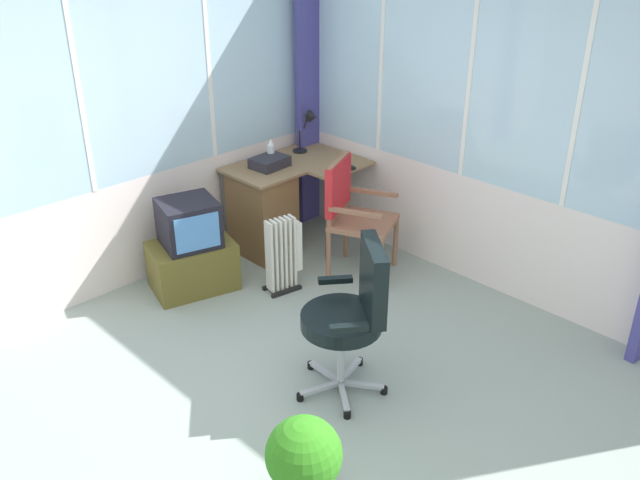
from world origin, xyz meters
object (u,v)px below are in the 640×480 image
(desk_lamp, at_px, (310,124))
(tv_remote, at_px, (349,166))
(desk, at_px, (265,208))
(paper_tray, at_px, (270,162))
(potted_plant, at_px, (304,460))
(office_chair, at_px, (354,308))
(tv_on_stand, at_px, (191,251))
(spray_bottle, at_px, (271,151))
(wooden_armchair, at_px, (349,203))
(space_heater, at_px, (284,254))

(desk_lamp, bearing_deg, tv_remote, -96.02)
(desk, xyz_separation_m, desk_lamp, (0.61, 0.07, 0.60))
(paper_tray, bearing_deg, potted_plant, -127.80)
(office_chair, height_order, tv_on_stand, office_chair)
(desk, xyz_separation_m, potted_plant, (-1.70, -2.29, -0.12))
(desk_lamp, bearing_deg, spray_bottle, 177.90)
(desk_lamp, xyz_separation_m, office_chair, (-1.47, -1.91, -0.41))
(desk_lamp, height_order, wooden_armchair, desk_lamp)
(spray_bottle, xyz_separation_m, paper_tray, (-0.08, -0.07, -0.06))
(desk, distance_m, space_heater, 0.71)
(paper_tray, bearing_deg, wooden_armchair, -77.93)
(tv_remote, distance_m, tv_on_stand, 1.51)
(paper_tray, height_order, tv_on_stand, paper_tray)
(spray_bottle, height_order, wooden_armchair, same)
(desk_lamp, bearing_deg, tv_on_stand, -173.60)
(paper_tray, distance_m, potted_plant, 2.96)
(tv_remote, relative_size, office_chair, 0.15)
(wooden_armchair, distance_m, office_chair, 1.54)
(spray_bottle, relative_size, office_chair, 0.21)
(desk, relative_size, office_chair, 1.09)
(desk, relative_size, spray_bottle, 5.12)
(tv_remote, height_order, tv_on_stand, tv_remote)
(office_chair, distance_m, tv_on_stand, 1.77)
(desk, distance_m, desk_lamp, 0.86)
(desk, relative_size, wooden_armchair, 1.13)
(office_chair, bearing_deg, tv_on_stand, 89.48)
(paper_tray, bearing_deg, office_chair, -116.88)
(desk, xyz_separation_m, space_heater, (-0.33, -0.62, -0.09))
(spray_bottle, bearing_deg, desk_lamp, -2.10)
(spray_bottle, height_order, office_chair, office_chair)
(tv_on_stand, bearing_deg, paper_tray, 6.47)
(potted_plant, bearing_deg, tv_on_stand, 68.54)
(paper_tray, relative_size, space_heater, 0.48)
(tv_remote, bearing_deg, wooden_armchair, -126.64)
(tv_remote, xyz_separation_m, office_chair, (-1.41, -1.37, -0.17))
(wooden_armchair, bearing_deg, desk, 108.12)
(spray_bottle, distance_m, potted_plant, 3.08)
(paper_tray, distance_m, office_chair, 2.08)
(wooden_armchair, bearing_deg, space_heater, 166.55)
(spray_bottle, distance_m, space_heater, 1.02)
(desk_lamp, relative_size, spray_bottle, 1.77)
(spray_bottle, relative_size, wooden_armchair, 0.22)
(office_chair, distance_m, potted_plant, 1.01)
(tv_on_stand, bearing_deg, office_chair, -90.52)
(tv_remote, bearing_deg, office_chair, -125.99)
(desk_lamp, distance_m, wooden_armchair, 0.99)
(desk, distance_m, potted_plant, 2.86)
(potted_plant, bearing_deg, paper_tray, 52.20)
(spray_bottle, relative_size, potted_plant, 0.42)
(wooden_armchair, xyz_separation_m, space_heater, (-0.58, 0.14, -0.30))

